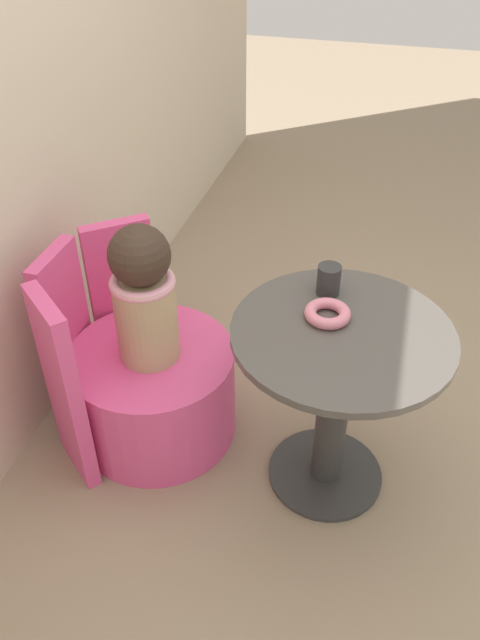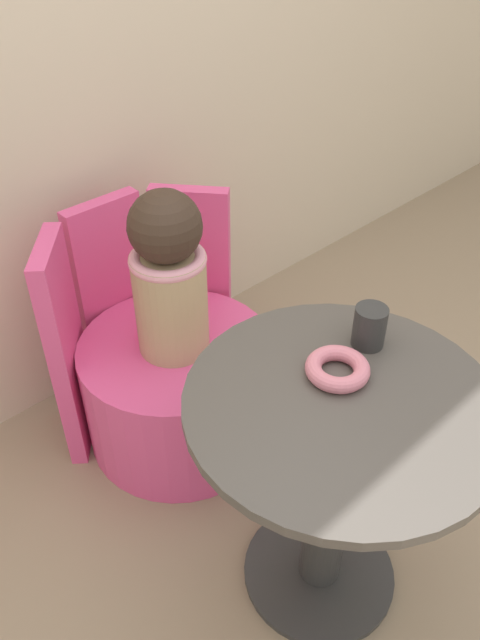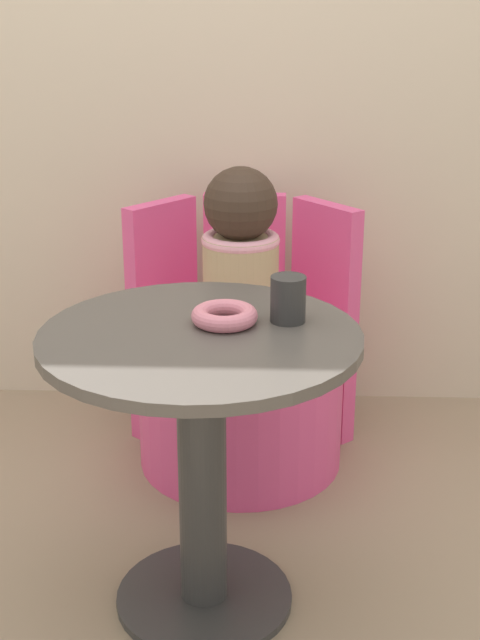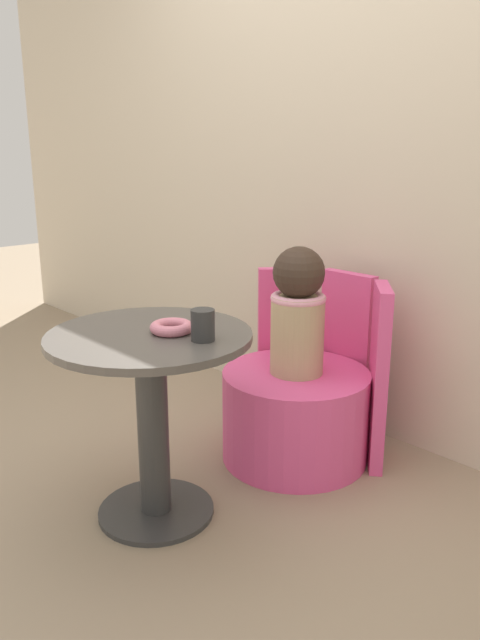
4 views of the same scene
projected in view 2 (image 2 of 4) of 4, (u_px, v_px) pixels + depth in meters
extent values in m
plane|color=gray|center=(312.00, 584.00, 1.64)|extent=(12.00, 12.00, 0.00)
cube|color=beige|center=(7.00, 19.00, 1.56)|extent=(6.00, 0.06, 2.40)
cylinder|color=#333333|center=(318.00, 571.00, 1.66)|extent=(0.40, 0.40, 0.02)
cylinder|color=#333333|center=(329.00, 498.00, 1.47)|extent=(0.10, 0.10, 0.61)
cylinder|color=#4C4742|center=(342.00, 403.00, 1.28)|extent=(0.66, 0.66, 0.02)
cylinder|color=#E54C8C|center=(178.00, 390.00, 1.96)|extent=(0.58, 0.58, 0.37)
cube|color=#E54C8C|center=(114.00, 301.00, 2.04)|extent=(0.25, 0.05, 0.72)
cube|color=#E54C8C|center=(194.00, 287.00, 2.10)|extent=(0.20, 0.22, 0.72)
cube|color=#E54C8C|center=(67.00, 351.00, 1.84)|extent=(0.20, 0.22, 0.72)
cylinder|color=tan|center=(171.00, 303.00, 1.76)|extent=(0.21, 0.21, 0.31)
torus|color=pink|center=(168.00, 259.00, 1.67)|extent=(0.21, 0.21, 0.04)
sphere|color=#38281E|center=(165.00, 227.00, 1.61)|extent=(0.20, 0.20, 0.20)
torus|color=pink|center=(337.00, 369.00, 1.32)|extent=(0.14, 0.14, 0.04)
cylinder|color=#2D2D2D|center=(370.00, 327.00, 1.38)|extent=(0.07, 0.07, 0.10)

